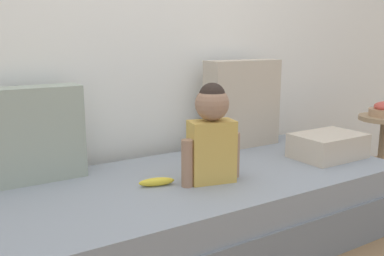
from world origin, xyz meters
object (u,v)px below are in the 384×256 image
at_px(couch, 184,214).
at_px(toddler, 212,132).
at_px(throw_pillow_left, 27,135).
at_px(folded_blanket, 328,146).
at_px(banana, 157,182).
at_px(throw_pillow_right, 242,104).
at_px(side_table, 382,135).

distance_m(couch, toddler, 0.45).
relative_size(couch, throw_pillow_left, 4.58).
bearing_deg(folded_blanket, banana, 174.99).
relative_size(couch, toddler, 4.94).
distance_m(throw_pillow_right, toddler, 0.73).
bearing_deg(folded_blanket, throw_pillow_left, 162.64).
height_order(throw_pillow_left, throw_pillow_right, throw_pillow_right).
distance_m(banana, side_table, 1.76).
bearing_deg(toddler, couch, 130.71).
height_order(throw_pillow_right, toddler, throw_pillow_right).
bearing_deg(folded_blanket, couch, 172.61).
distance_m(throw_pillow_right, banana, 0.94).
relative_size(throw_pillow_right, folded_blanket, 1.37).
relative_size(throw_pillow_right, toddler, 1.14).
bearing_deg(toddler, throw_pillow_right, 40.17).
bearing_deg(side_table, throw_pillow_left, 170.78).
xyz_separation_m(banana, folded_blanket, (1.07, -0.09, 0.05)).
relative_size(toddler, banana, 2.81).
height_order(couch, banana, banana).
relative_size(banana, folded_blanket, 0.42).
bearing_deg(banana, side_table, 0.84).
distance_m(throw_pillow_left, side_table, 2.29).
height_order(throw_pillow_left, side_table, throw_pillow_left).
bearing_deg(toddler, throw_pillow_left, 147.43).
relative_size(toddler, folded_blanket, 1.20).
bearing_deg(throw_pillow_left, side_table, -9.22).
bearing_deg(side_table, toddler, -175.94).
distance_m(throw_pillow_left, throw_pillow_right, 1.30).
bearing_deg(side_table, couch, -179.91).
distance_m(toddler, banana, 0.35).
relative_size(couch, banana, 13.89).
bearing_deg(throw_pillow_right, banana, -154.35).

